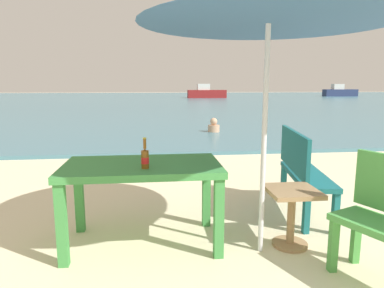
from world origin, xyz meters
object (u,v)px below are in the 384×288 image
Objects in this scene: patio_umbrella at (269,0)px; bench_teal_center at (301,167)px; side_table_wood at (292,209)px; boat_barge at (340,92)px; boat_tanker at (206,93)px; beer_bottle_amber at (145,158)px; swimmer_person at (214,126)px; picnic_table_green at (142,176)px.

patio_umbrella reaches higher than bench_teal_center.
side_table_wood is at bearing -118.58° from bench_teal_center.
boat_barge is 0.99× the size of boat_tanker.
patio_umbrella reaches higher than boat_tanker.
beer_bottle_amber is at bearing 178.68° from side_table_wood.
beer_bottle_amber is at bearing -156.84° from bench_teal_center.
swimmer_person is at bearing 85.63° from side_table_wood.
patio_umbrella is at bearing -168.54° from side_table_wood.
swimmer_person is at bearing 83.23° from patio_umbrella.
picnic_table_green is 1.39m from side_table_wood.
picnic_table_green is 0.36× the size of boat_tanker.
picnic_table_green is 1.13× the size of bench_teal_center.
side_table_wood is 0.89m from bench_teal_center.
boat_tanker reaches higher than swimmer_person.
beer_bottle_amber reaches higher than picnic_table_green.
boat_tanker is at bearing 80.08° from picnic_table_green.
patio_umbrella is 1.92m from bench_teal_center.
bench_teal_center is at bearing 61.42° from side_table_wood.
bench_teal_center is (1.76, 0.56, -0.11)m from picnic_table_green.
picnic_table_green is 7.09m from swimmer_person.
patio_umbrella is 1.79m from side_table_wood.
boat_barge is at bearing 59.93° from side_table_wood.
boat_tanker is (5.48, 31.71, -0.27)m from beer_bottle_amber.
patio_umbrella reaches higher than boat_barge.
bench_teal_center is (1.72, 0.74, -0.31)m from beer_bottle_amber.
beer_bottle_amber reaches higher than swimmer_person.
boat_barge is at bearing 58.32° from beer_bottle_amber.
swimmer_person is at bearing 75.25° from beer_bottle_amber.
boat_tanker is at bearing 82.50° from side_table_wood.
side_table_wood is at bearing -120.07° from boat_barge.
beer_bottle_amber is 0.49× the size of side_table_wood.
picnic_table_green is 0.37× the size of boat_barge.
patio_umbrella is (1.03, -0.27, 1.47)m from picnic_table_green.
picnic_table_green is at bearing -105.36° from swimmer_person.
patio_umbrella is 0.60× the size of boat_tanker.
patio_umbrella is 0.60× the size of boat_barge.
beer_bottle_amber is 0.07× the size of boat_barge.
side_table_wood reaches higher than swimmer_person.
side_table_wood is (0.30, 0.06, -1.76)m from patio_umbrella.
beer_bottle_amber is 0.07× the size of boat_tanker.
picnic_table_green is at bearing 165.32° from patio_umbrella.
swimmer_person is 24.97m from boat_tanker.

